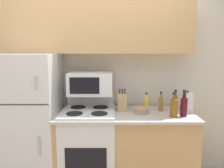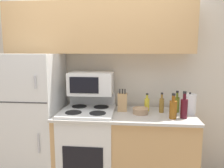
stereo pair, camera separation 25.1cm
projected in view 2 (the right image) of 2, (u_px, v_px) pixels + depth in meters
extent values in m
cube|color=beige|center=(101.00, 79.00, 2.96)|extent=(8.00, 0.05, 2.55)
cube|color=tan|center=(124.00, 151.00, 2.66)|extent=(1.62, 0.63, 0.90)
cube|color=#BCB7AD|center=(125.00, 115.00, 2.57)|extent=(1.62, 0.67, 0.03)
cube|color=silver|center=(33.00, 119.00, 2.74)|extent=(0.69, 0.67, 1.62)
cube|color=#383838|center=(17.00, 102.00, 2.37)|extent=(0.67, 0.01, 0.01)
cylinder|color=#B7B7BC|center=(35.00, 82.00, 2.29)|extent=(0.02, 0.02, 0.14)
cylinder|color=#B7B7BC|center=(38.00, 143.00, 2.40)|extent=(0.02, 0.02, 0.22)
cube|color=tan|center=(98.00, 28.00, 2.68)|extent=(2.31, 0.31, 0.62)
cube|color=silver|center=(89.00, 147.00, 2.68)|extent=(0.62, 0.63, 0.96)
cube|color=black|center=(83.00, 162.00, 2.37)|extent=(0.45, 0.01, 0.34)
cube|color=#2D2D2D|center=(88.00, 110.00, 2.61)|extent=(0.60, 0.60, 0.01)
cube|color=silver|center=(92.00, 98.00, 2.89)|extent=(0.60, 0.06, 0.16)
cylinder|color=black|center=(73.00, 112.00, 2.49)|extent=(0.19, 0.19, 0.01)
cylinder|color=black|center=(98.00, 113.00, 2.46)|extent=(0.19, 0.19, 0.01)
cylinder|color=black|center=(79.00, 106.00, 2.76)|extent=(0.19, 0.19, 0.01)
cylinder|color=black|center=(101.00, 107.00, 2.73)|extent=(0.19, 0.19, 0.01)
cube|color=silver|center=(91.00, 83.00, 2.70)|extent=(0.53, 0.33, 0.27)
cube|color=black|center=(84.00, 85.00, 2.54)|extent=(0.34, 0.01, 0.19)
cube|color=tan|center=(122.00, 102.00, 2.65)|extent=(0.11, 0.08, 0.22)
cylinder|color=black|center=(120.00, 91.00, 2.63)|extent=(0.01, 0.01, 0.06)
cylinder|color=black|center=(122.00, 91.00, 2.62)|extent=(0.01, 0.01, 0.06)
cylinder|color=black|center=(125.00, 91.00, 2.62)|extent=(0.01, 0.01, 0.06)
cylinder|color=tan|center=(141.00, 111.00, 2.54)|extent=(0.17, 0.17, 0.07)
torus|color=tan|center=(141.00, 108.00, 2.54)|extent=(0.19, 0.19, 0.01)
cylinder|color=#5B6619|center=(177.00, 105.00, 2.61)|extent=(0.06, 0.06, 0.18)
cylinder|color=#5B6619|center=(177.00, 95.00, 2.59)|extent=(0.03, 0.03, 0.06)
cylinder|color=black|center=(177.00, 92.00, 2.58)|extent=(0.03, 0.03, 0.02)
cylinder|color=olive|center=(162.00, 106.00, 2.60)|extent=(0.06, 0.06, 0.17)
cylinder|color=olive|center=(162.00, 96.00, 2.58)|extent=(0.03, 0.03, 0.05)
cylinder|color=black|center=(162.00, 94.00, 2.57)|extent=(0.03, 0.03, 0.02)
cylinder|color=gold|center=(147.00, 105.00, 2.66)|extent=(0.06, 0.06, 0.15)
cylinder|color=gold|center=(147.00, 97.00, 2.64)|extent=(0.03, 0.03, 0.05)
cylinder|color=black|center=(147.00, 94.00, 2.64)|extent=(0.03, 0.03, 0.02)
cylinder|color=#470F19|center=(184.00, 109.00, 2.37)|extent=(0.08, 0.08, 0.21)
cylinder|color=#470F19|center=(185.00, 96.00, 2.35)|extent=(0.03, 0.03, 0.07)
cylinder|color=black|center=(185.00, 92.00, 2.34)|extent=(0.04, 0.04, 0.02)
cylinder|color=brown|center=(173.00, 110.00, 2.36)|extent=(0.08, 0.08, 0.20)
cylinder|color=brown|center=(174.00, 98.00, 2.34)|extent=(0.04, 0.04, 0.06)
cylinder|color=black|center=(174.00, 94.00, 2.33)|extent=(0.04, 0.04, 0.02)
cylinder|color=white|center=(190.00, 104.00, 2.57)|extent=(0.15, 0.15, 0.23)
sphere|color=black|center=(190.00, 93.00, 2.55)|extent=(0.02, 0.02, 0.02)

